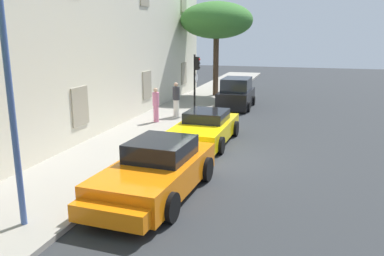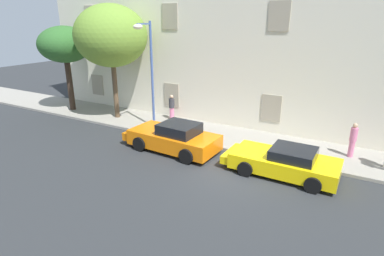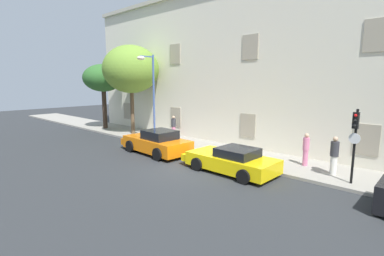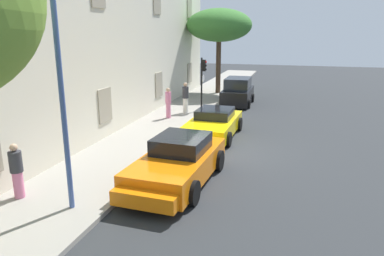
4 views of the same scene
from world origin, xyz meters
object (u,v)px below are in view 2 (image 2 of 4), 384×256
(sportscar_yellow_flank, at_px, (281,161))
(street_lamp, at_px, (147,58))
(tree_near_kerb, at_px, (111,36))
(pedestrian_admiring, at_px, (353,140))
(sportscar_red_lead, at_px, (171,137))
(tree_midblock, at_px, (65,45))
(pedestrian_bystander, at_px, (172,107))

(sportscar_yellow_flank, xyz_separation_m, street_lamp, (-8.12, 1.66, 3.74))
(tree_near_kerb, height_order, pedestrian_admiring, tree_near_kerb)
(sportscar_red_lead, relative_size, street_lamp, 0.83)
(sportscar_yellow_flank, distance_m, tree_near_kerb, 12.66)
(sportscar_red_lead, relative_size, tree_near_kerb, 0.71)
(street_lamp, xyz_separation_m, pedestrian_admiring, (10.67, 1.40, -3.30))
(sportscar_red_lead, relative_size, sportscar_yellow_flank, 1.04)
(tree_midblock, xyz_separation_m, pedestrian_admiring, (18.12, 0.65, -3.64))
(sportscar_red_lead, height_order, tree_near_kerb, tree_near_kerb)
(sportscar_yellow_flank, height_order, pedestrian_bystander, pedestrian_bystander)
(street_lamp, bearing_deg, tree_near_kerb, 165.36)
(tree_midblock, height_order, street_lamp, street_lamp)
(tree_midblock, xyz_separation_m, pedestrian_bystander, (7.57, 1.46, -3.68))
(tree_near_kerb, bearing_deg, pedestrian_admiring, 2.19)
(pedestrian_admiring, bearing_deg, sportscar_red_lead, -158.78)
(pedestrian_admiring, bearing_deg, street_lamp, -172.50)
(tree_near_kerb, bearing_deg, sportscar_red_lead, -23.60)
(sportscar_yellow_flank, bearing_deg, pedestrian_bystander, 154.18)
(sportscar_yellow_flank, bearing_deg, sportscar_red_lead, -179.27)
(tree_midblock, bearing_deg, pedestrian_admiring, 2.05)
(sportscar_red_lead, xyz_separation_m, street_lamp, (-2.61, 1.73, 3.65))
(pedestrian_admiring, bearing_deg, pedestrian_bystander, 175.61)
(sportscar_yellow_flank, xyz_separation_m, pedestrian_bystander, (-8.00, 3.87, 0.40))
(pedestrian_bystander, bearing_deg, sportscar_red_lead, -57.73)
(sportscar_red_lead, bearing_deg, tree_midblock, 166.14)
(tree_near_kerb, bearing_deg, pedestrian_bystander, 21.30)
(sportscar_red_lead, distance_m, sportscar_yellow_flank, 5.51)
(tree_midblock, bearing_deg, tree_near_kerb, 1.58)
(sportscar_red_lead, height_order, pedestrian_bystander, pedestrian_bystander)
(sportscar_yellow_flank, xyz_separation_m, tree_midblock, (-15.57, 2.41, 4.08))
(street_lamp, relative_size, pedestrian_admiring, 3.65)
(sportscar_red_lead, height_order, tree_midblock, tree_midblock)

